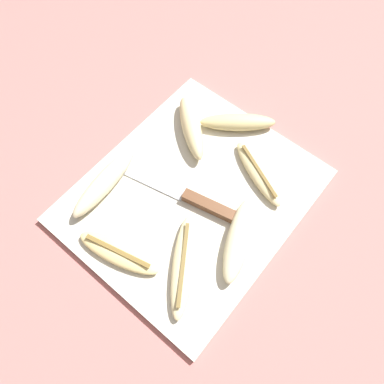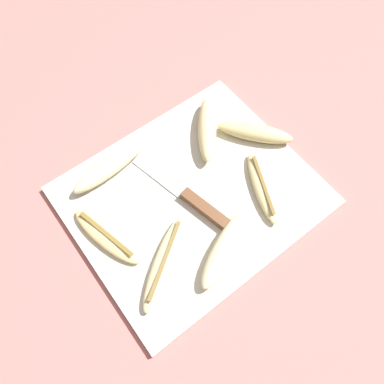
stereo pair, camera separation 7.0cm
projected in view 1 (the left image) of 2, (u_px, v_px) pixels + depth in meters
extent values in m
plane|color=#B76B66|center=(192.00, 197.00, 0.72)|extent=(4.00, 4.00, 0.00)
cube|color=beige|center=(192.00, 196.00, 0.71)|extent=(0.44, 0.37, 0.01)
cube|color=brown|center=(212.00, 208.00, 0.68)|extent=(0.04, 0.12, 0.02)
cube|color=#B7BABF|center=(155.00, 183.00, 0.71)|extent=(0.05, 0.13, 0.00)
ellipsoid|color=beige|center=(258.00, 173.00, 0.71)|extent=(0.10, 0.16, 0.02)
cube|color=brown|center=(259.00, 170.00, 0.70)|extent=(0.06, 0.11, 0.00)
ellipsoid|color=beige|center=(239.00, 239.00, 0.65)|extent=(0.16, 0.10, 0.03)
ellipsoid|color=beige|center=(104.00, 182.00, 0.70)|extent=(0.17, 0.05, 0.04)
ellipsoid|color=beige|center=(191.00, 127.00, 0.75)|extent=(0.13, 0.14, 0.04)
ellipsoid|color=beige|center=(183.00, 265.00, 0.63)|extent=(0.17, 0.13, 0.02)
cube|color=olive|center=(183.00, 263.00, 0.62)|extent=(0.12, 0.09, 0.00)
ellipsoid|color=#EDD689|center=(119.00, 253.00, 0.65)|extent=(0.08, 0.16, 0.02)
cube|color=olive|center=(118.00, 251.00, 0.64)|extent=(0.04, 0.12, 0.00)
ellipsoid|color=#DBC684|center=(238.00, 122.00, 0.76)|extent=(0.13, 0.14, 0.03)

